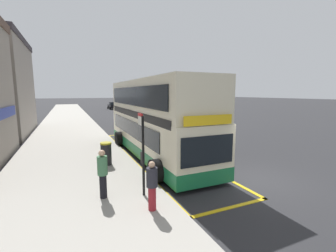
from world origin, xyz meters
TOP-DOWN VIEW (x-y plane):
  - ground_plane at (0.00, 32.00)m, footprint 260.00×260.00m
  - pavement_near at (-7.00, 32.00)m, footprint 6.00×76.00m
  - double_decker_bus at (-2.46, 5.38)m, footprint 3.27×11.37m
  - bus_bay_markings at (-2.41, 5.57)m, footprint 3.17×14.49m
  - bus_stop_sign at (-4.78, 0.23)m, footprint 0.09×0.51m
  - parked_car_white_distant at (4.95, 52.06)m, footprint 2.09×4.20m
  - parked_car_black_behind at (2.52, 45.05)m, footprint 2.09×4.20m
  - pedestrian_waiting_near_sign at (-6.10, 0.53)m, footprint 0.34×0.34m
  - pedestrian_further_back at (-4.86, -0.92)m, footprint 0.34×0.34m
  - litter_bin at (-5.43, 4.18)m, footprint 0.55×0.55m

SIDE VIEW (x-z plane):
  - ground_plane at x=0.00m, z-range 0.00..0.00m
  - bus_bay_markings at x=-2.41m, z-range 0.00..0.01m
  - pavement_near at x=-7.00m, z-range 0.00..0.14m
  - litter_bin at x=-5.43m, z-range 0.14..1.27m
  - parked_car_white_distant at x=4.95m, z-range -0.01..1.61m
  - parked_car_black_behind at x=2.52m, z-range -0.01..1.61m
  - pedestrian_further_back at x=-4.86m, z-range 0.20..1.73m
  - pedestrian_waiting_near_sign at x=-6.10m, z-range 0.21..1.88m
  - bus_stop_sign at x=-4.78m, z-range 0.37..3.22m
  - double_decker_bus at x=-2.46m, z-range -0.13..4.27m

